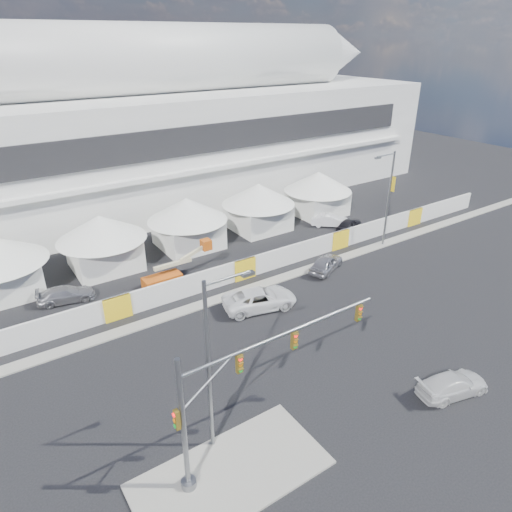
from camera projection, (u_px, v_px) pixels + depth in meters
ground at (288, 395)px, 28.84m from camera, size 160.00×160.00×0.00m
median_island at (231, 474)px, 23.55m from camera, size 10.00×5.00×0.15m
far_curb at (366, 250)px, 48.18m from camera, size 80.00×1.20×0.12m
stadium at (151, 128)px, 60.07m from camera, size 80.00×24.80×21.98m
tent_row at (147, 228)px, 45.63m from camera, size 53.40×8.40×5.40m
hoarding_fence at (244, 269)px, 42.24m from camera, size 70.00×0.25×2.00m
scaffold_tower at (376, 131)px, 76.19m from camera, size 4.40×4.40×12.00m
sedan_silver at (326, 263)px, 43.74m from camera, size 3.54×4.97×1.57m
pickup_curb at (260, 299)px, 37.71m from camera, size 4.25×6.68×1.72m
pickup_near at (453, 384)px, 28.68m from camera, size 2.99×5.14×1.40m
lot_car_a at (330, 220)px, 54.03m from camera, size 4.06×4.37×1.46m
lot_car_b at (349, 225)px, 52.86m from camera, size 3.10×4.47×1.41m
lot_car_c at (66, 294)px, 38.71m from camera, size 2.80×4.94×1.35m
traffic_mast at (230, 398)px, 22.14m from camera, size 12.16×0.77×7.95m
streetlight_median at (213, 356)px, 22.80m from camera, size 2.84×0.29×10.26m
streetlight_curb at (388, 193)px, 46.79m from camera, size 3.01×0.68×10.17m
boom_lift at (169, 275)px, 41.24m from camera, size 6.77×1.56×3.45m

